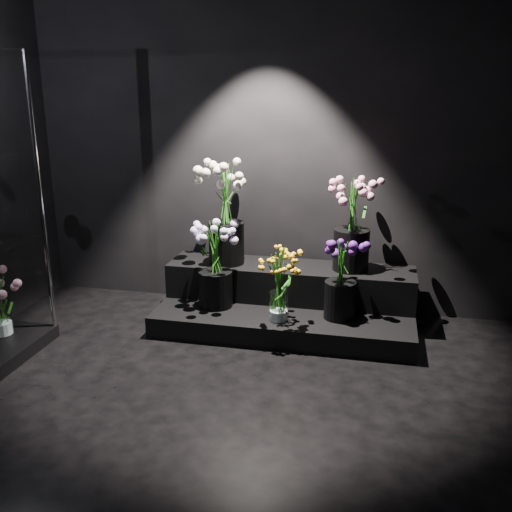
% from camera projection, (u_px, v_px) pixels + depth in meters
% --- Properties ---
extents(floor, '(4.00, 4.00, 0.00)m').
position_uv_depth(floor, '(202.00, 437.00, 3.04)').
color(floor, black).
rests_on(floor, ground).
extents(wall_back, '(4.00, 0.00, 4.00)m').
position_uv_depth(wall_back, '(274.00, 137.00, 4.50)').
color(wall_back, black).
rests_on(wall_back, floor).
extents(display_riser, '(1.94, 0.86, 0.43)m').
position_uv_depth(display_riser, '(287.00, 301.00, 4.46)').
color(display_riser, black).
rests_on(display_riser, floor).
extents(bouquet_orange_bells, '(0.29, 0.29, 0.55)m').
position_uv_depth(bouquet_orange_bells, '(279.00, 284.00, 4.05)').
color(bouquet_orange_bells, white).
rests_on(bouquet_orange_bells, display_riser).
extents(bouquet_lilac, '(0.41, 0.41, 0.67)m').
position_uv_depth(bouquet_lilac, '(215.00, 260.00, 4.30)').
color(bouquet_lilac, black).
rests_on(bouquet_lilac, display_riser).
extents(bouquet_purple, '(0.35, 0.35, 0.59)m').
position_uv_depth(bouquet_purple, '(341.00, 275.00, 4.08)').
color(bouquet_purple, black).
rests_on(bouquet_purple, display_riser).
extents(bouquet_cream_roses, '(0.50, 0.50, 0.78)m').
position_uv_depth(bouquet_cream_roses, '(226.00, 210.00, 4.44)').
color(bouquet_cream_roses, black).
rests_on(bouquet_cream_roses, display_riser).
extents(bouquet_pink_roses, '(0.34, 0.34, 0.70)m').
position_uv_depth(bouquet_pink_roses, '(352.00, 222.00, 4.29)').
color(bouquet_pink_roses, black).
rests_on(bouquet_pink_roses, display_riser).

